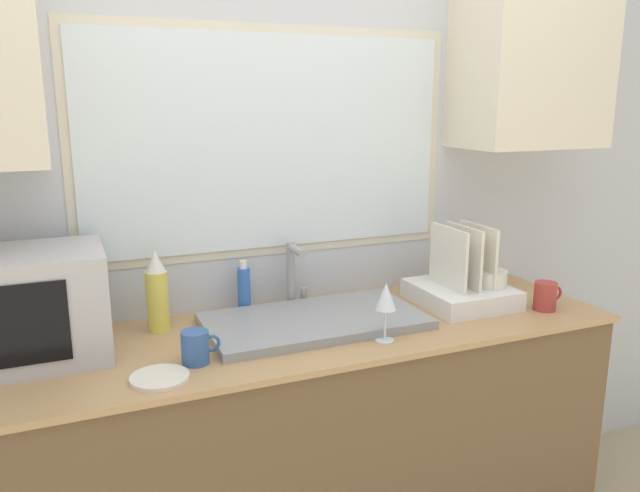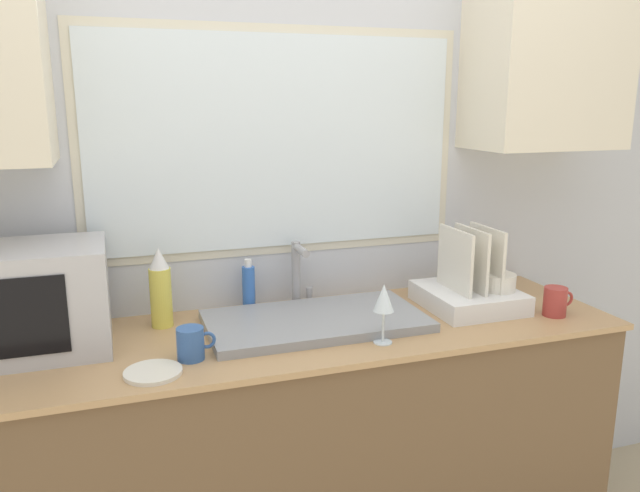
{
  "view_description": "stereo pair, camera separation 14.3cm",
  "coord_description": "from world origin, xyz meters",
  "px_view_note": "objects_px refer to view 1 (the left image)",
  "views": [
    {
      "loc": [
        -0.7,
        -1.49,
        1.66
      ],
      "look_at": [
        0.05,
        0.27,
        1.22
      ],
      "focal_mm": 35.0,
      "sensor_mm": 36.0,
      "label": 1
    },
    {
      "loc": [
        -0.56,
        -1.54,
        1.66
      ],
      "look_at": [
        0.05,
        0.27,
        1.22
      ],
      "focal_mm": 35.0,
      "sensor_mm": 36.0,
      "label": 2
    }
  ],
  "objects_px": {
    "dish_rack": "(464,286)",
    "spray_bottle": "(157,292)",
    "wine_glass": "(386,298)",
    "faucet": "(293,270)",
    "mug_near_sink": "(196,347)",
    "soap_bottle": "(244,289)",
    "microwave": "(28,306)"
  },
  "relations": [
    {
      "from": "faucet",
      "to": "mug_near_sink",
      "type": "bearing_deg",
      "value": -140.18
    },
    {
      "from": "dish_rack",
      "to": "microwave",
      "type": "bearing_deg",
      "value": 177.16
    },
    {
      "from": "faucet",
      "to": "spray_bottle",
      "type": "bearing_deg",
      "value": -173.67
    },
    {
      "from": "dish_rack",
      "to": "mug_near_sink",
      "type": "relative_size",
      "value": 2.97
    },
    {
      "from": "microwave",
      "to": "mug_near_sink",
      "type": "height_order",
      "value": "microwave"
    },
    {
      "from": "microwave",
      "to": "wine_glass",
      "type": "distance_m",
      "value": 1.04
    },
    {
      "from": "soap_bottle",
      "to": "mug_near_sink",
      "type": "height_order",
      "value": "soap_bottle"
    },
    {
      "from": "wine_glass",
      "to": "faucet",
      "type": "bearing_deg",
      "value": 108.72
    },
    {
      "from": "microwave",
      "to": "dish_rack",
      "type": "xyz_separation_m",
      "value": [
        1.44,
        -0.07,
        -0.09
      ]
    },
    {
      "from": "spray_bottle",
      "to": "dish_rack",
      "type": "bearing_deg",
      "value": -8.47
    },
    {
      "from": "spray_bottle",
      "to": "wine_glass",
      "type": "height_order",
      "value": "spray_bottle"
    },
    {
      "from": "spray_bottle",
      "to": "soap_bottle",
      "type": "xyz_separation_m",
      "value": [
        0.31,
        0.07,
        -0.04
      ]
    },
    {
      "from": "mug_near_sink",
      "to": "microwave",
      "type": "bearing_deg",
      "value": 153.15
    },
    {
      "from": "dish_rack",
      "to": "soap_bottle",
      "type": "bearing_deg",
      "value": 163.23
    },
    {
      "from": "soap_bottle",
      "to": "wine_glass",
      "type": "relative_size",
      "value": 0.98
    },
    {
      "from": "microwave",
      "to": "wine_glass",
      "type": "xyz_separation_m",
      "value": [
        1.0,
        -0.28,
        -0.02
      ]
    },
    {
      "from": "faucet",
      "to": "soap_bottle",
      "type": "bearing_deg",
      "value": 174.72
    },
    {
      "from": "dish_rack",
      "to": "mug_near_sink",
      "type": "bearing_deg",
      "value": -171.83
    },
    {
      "from": "dish_rack",
      "to": "wine_glass",
      "type": "bearing_deg",
      "value": -154.62
    },
    {
      "from": "dish_rack",
      "to": "soap_bottle",
      "type": "relative_size",
      "value": 1.81
    },
    {
      "from": "soap_bottle",
      "to": "wine_glass",
      "type": "height_order",
      "value": "wine_glass"
    },
    {
      "from": "soap_bottle",
      "to": "wine_glass",
      "type": "distance_m",
      "value": 0.55
    },
    {
      "from": "mug_near_sink",
      "to": "wine_glass",
      "type": "height_order",
      "value": "wine_glass"
    },
    {
      "from": "mug_near_sink",
      "to": "dish_rack",
      "type": "bearing_deg",
      "value": 8.17
    },
    {
      "from": "soap_bottle",
      "to": "mug_near_sink",
      "type": "distance_m",
      "value": 0.45
    },
    {
      "from": "faucet",
      "to": "spray_bottle",
      "type": "distance_m",
      "value": 0.49
    },
    {
      "from": "dish_rack",
      "to": "spray_bottle",
      "type": "relative_size",
      "value": 1.26
    },
    {
      "from": "microwave",
      "to": "dish_rack",
      "type": "relative_size",
      "value": 1.27
    },
    {
      "from": "faucet",
      "to": "soap_bottle",
      "type": "xyz_separation_m",
      "value": [
        -0.18,
        0.02,
        -0.05
      ]
    },
    {
      "from": "faucet",
      "to": "soap_bottle",
      "type": "distance_m",
      "value": 0.19
    },
    {
      "from": "faucet",
      "to": "wine_glass",
      "type": "distance_m",
      "value": 0.44
    },
    {
      "from": "wine_glass",
      "to": "dish_rack",
      "type": "bearing_deg",
      "value": 25.38
    }
  ]
}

